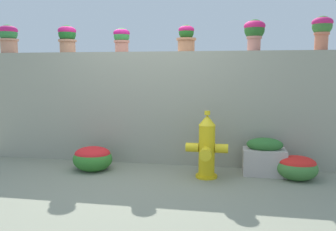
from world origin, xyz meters
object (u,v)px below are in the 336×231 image
Objects in this scene: potted_plant_1 at (67,37)px; potted_plant_5 at (322,28)px; potted_plant_3 at (186,37)px; potted_plant_4 at (254,31)px; flower_bush_right at (297,167)px; potted_plant_2 at (122,38)px; planter_box at (264,157)px; potted_plant_0 at (9,37)px; flower_bush_left at (93,157)px; fire_hydrant at (207,148)px.

potted_plant_1 is 3.64m from potted_plant_5.
potted_plant_3 is 0.95m from potted_plant_4.
potted_plant_5 reaches higher than flower_bush_right.
potted_plant_2 is 0.65× the size of planter_box.
planter_box is (3.90, -0.42, -1.66)m from potted_plant_0.
potted_plant_2 is 3.04m from flower_bush_right.
potted_plant_5 is (4.63, 0.00, 0.04)m from potted_plant_0.
potted_plant_4 reaches higher than potted_plant_3.
potted_plant_4 reaches higher than potted_plant_1.
potted_plant_5 reaches higher than potted_plant_0.
potted_plant_4 is at bearing 15.27° from flower_bush_left.
potted_plant_2 is 0.84× the size of potted_plant_4.
planter_box is at bearing -149.56° from potted_plant_5.
potted_plant_5 is at bearing 0.16° from potted_plant_3.
fire_hydrant is (3.16, -0.67, -1.51)m from potted_plant_0.
flower_bush_right is (-0.33, -0.54, -1.77)m from potted_plant_5.
flower_bush_left is at bearing 177.53° from fire_hydrant.
potted_plant_4 is 1.90m from flower_bush_right.
flower_bush_right is at bearing -8.96° from potted_plant_1.
flower_bush_left reaches higher than flower_bush_right.
potted_plant_2 reaches higher than fire_hydrant.
flower_bush_left is at bearing -164.73° from potted_plant_4.
flower_bush_left is (-1.22, -0.61, -1.66)m from potted_plant_3.
potted_plant_2 is 0.41× the size of fire_hydrant.
potted_plant_5 is at bearing 1.38° from potted_plant_4.
flower_bush_left is at bearing -175.48° from planter_box.
potted_plant_0 is 0.87× the size of flower_bush_right.
potted_plant_0 is at bearing 172.90° from flower_bush_right.
fire_hydrant is at bearing -27.97° from potted_plant_2.
potted_plant_1 is 0.48× the size of fire_hydrant.
fire_hydrant is at bearing -173.00° from flower_bush_right.
flower_bush_right is at bearing -43.53° from potted_plant_4.
potted_plant_3 is 1.99m from planter_box.
potted_plant_1 is 1.89m from flower_bush_left.
potted_plant_2 is at bearing 179.52° from potted_plant_5.
potted_plant_0 is 0.98× the size of potted_plant_5.
fire_hydrant reaches higher than flower_bush_left.
potted_plant_1 is at bearing 179.95° from potted_plant_4.
potted_plant_0 is at bearing 167.94° from fire_hydrant.
flower_bush_right is at bearing 1.52° from flower_bush_left.
flower_bush_left is (-0.25, -0.63, -1.67)m from potted_plant_2.
potted_plant_0 is at bearing 179.18° from potted_plant_1.
flower_bush_right is at bearing 7.00° from fire_hydrant.
potted_plant_0 is at bearing -179.13° from potted_plant_2.
potted_plant_2 is at bearing 152.03° from fire_hydrant.
potted_plant_0 is 1.84m from potted_plant_2.
potted_plant_1 is at bearing 171.04° from flower_bush_right.
potted_plant_3 is at bearing -1.70° from potted_plant_2.
potted_plant_3 is at bearing 179.04° from potted_plant_4.
potted_plant_4 is 0.88m from potted_plant_5.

